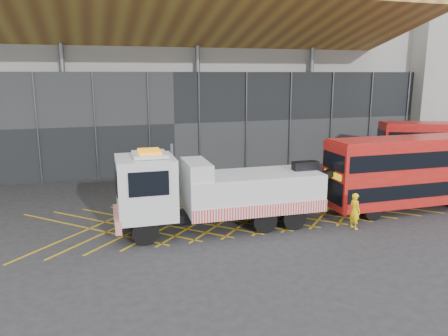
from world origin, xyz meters
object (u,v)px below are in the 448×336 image
object	(u,v)px
bus_second	(447,146)
recovery_truck	(214,191)
bus_towed	(413,170)
worker	(355,211)

from	to	relation	value
bus_second	recovery_truck	bearing A→B (deg)	-141.66
bus_towed	bus_second	distance (m)	10.87
recovery_truck	bus_towed	distance (m)	12.02
bus_second	worker	xyz separation A→B (m)	(-13.82, -8.26, -1.37)
bus_towed	bus_second	world-z (taller)	bus_towed
recovery_truck	worker	world-z (taller)	recovery_truck
worker	bus_towed	bearing A→B (deg)	-78.01
worker	bus_second	bearing A→B (deg)	-66.90
recovery_truck	worker	distance (m)	7.36
bus_second	worker	size ratio (longest dim) A/B	5.46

